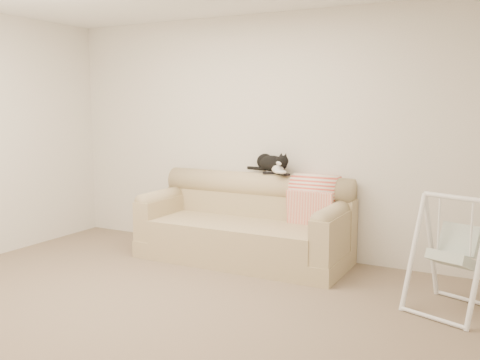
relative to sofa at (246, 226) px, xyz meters
The scene contains 8 objects.
ground_plane 1.65m from the sofa, 89.16° to the right, with size 5.00×5.00×0.00m, color #6D5D4A.
room_shell 2.00m from the sofa, 89.16° to the right, with size 5.04×4.04×2.60m.
sofa is the anchor object (origin of this frame).
remote_a 0.64m from the sofa, 54.19° to the left, with size 0.19×0.12×0.03m.
remote_b 0.68m from the sofa, 32.07° to the left, with size 0.17×0.12×0.02m.
tuxedo_cat 0.73m from the sofa, 56.26° to the left, with size 0.57×0.41×0.23m.
throw_blanket 0.81m from the sofa, 18.43° to the left, with size 0.49×0.38×0.58m.
baby_swing 2.19m from the sofa, 14.58° to the right, with size 0.74×0.77×0.94m.
Camera 1 is at (2.51, -3.32, 1.61)m, focal length 40.00 mm.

